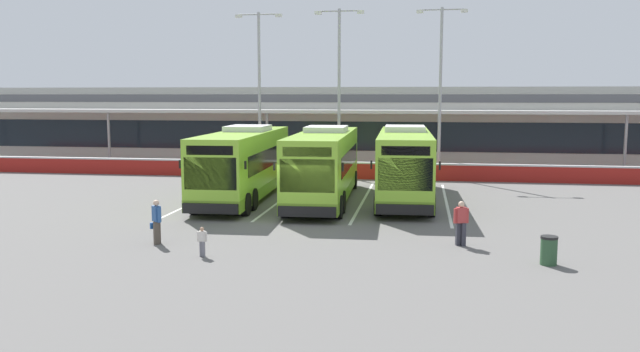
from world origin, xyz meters
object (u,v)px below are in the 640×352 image
(coach_bus_leftmost, at_px, (244,165))
(pedestrian_in_dark_coat, at_px, (461,222))
(coach_bus_left_centre, at_px, (324,166))
(lamp_post_centre, at_px, (339,81))
(lamp_post_east, at_px, (440,81))
(coach_bus_centre, at_px, (404,165))
(lamp_post_west, at_px, (259,82))
(pedestrian_with_handbag, at_px, (156,221))
(litter_bin, at_px, (549,250))
(pedestrian_child, at_px, (202,241))

(coach_bus_leftmost, xyz_separation_m, pedestrian_in_dark_coat, (10.54, -9.03, -0.91))
(coach_bus_leftmost, distance_m, coach_bus_left_centre, 4.22)
(lamp_post_centre, bearing_deg, lamp_post_east, 2.93)
(coach_bus_centre, distance_m, lamp_post_west, 15.26)
(pedestrian_with_handbag, bearing_deg, lamp_post_centre, 79.22)
(coach_bus_left_centre, relative_size, lamp_post_west, 1.11)
(coach_bus_left_centre, bearing_deg, pedestrian_with_handbag, -113.85)
(lamp_post_centre, height_order, lamp_post_east, same)
(pedestrian_with_handbag, xyz_separation_m, lamp_post_west, (-1.67, 21.85, 5.43))
(litter_bin, bearing_deg, pedestrian_child, -176.45)
(pedestrian_in_dark_coat, xyz_separation_m, lamp_post_east, (-0.31, 19.86, 5.42))
(coach_bus_centre, distance_m, lamp_post_centre, 11.42)
(pedestrian_child, relative_size, lamp_post_west, 0.09)
(lamp_post_west, bearing_deg, coach_bus_leftmost, -79.85)
(pedestrian_with_handbag, bearing_deg, coach_bus_left_centre, 66.15)
(coach_bus_left_centre, distance_m, litter_bin, 14.40)
(coach_bus_leftmost, distance_m, lamp_post_centre, 11.97)
(pedestrian_child, relative_size, lamp_post_centre, 0.09)
(coach_bus_left_centre, relative_size, pedestrian_with_handbag, 7.55)
(coach_bus_left_centre, xyz_separation_m, litter_bin, (8.94, -11.21, -1.32))
(pedestrian_in_dark_coat, bearing_deg, pedestrian_child, -161.15)
(lamp_post_west, height_order, lamp_post_east, same)
(lamp_post_west, relative_size, lamp_post_centre, 1.00)
(pedestrian_in_dark_coat, xyz_separation_m, lamp_post_centre, (-6.92, 19.52, 5.42))
(pedestrian_child, bearing_deg, lamp_post_west, 99.54)
(pedestrian_in_dark_coat, height_order, lamp_post_centre, lamp_post_centre)
(lamp_post_centre, bearing_deg, coach_bus_centre, -63.87)
(pedestrian_in_dark_coat, distance_m, lamp_post_west, 24.60)
(pedestrian_with_handbag, bearing_deg, lamp_post_east, 63.52)
(pedestrian_child, height_order, lamp_post_east, lamp_post_east)
(coach_bus_centre, xyz_separation_m, pedestrian_child, (-6.35, -13.05, -1.24))
(lamp_post_centre, relative_size, lamp_post_east, 1.00)
(litter_bin, bearing_deg, lamp_post_centre, 113.66)
(pedestrian_with_handbag, relative_size, pedestrian_in_dark_coat, 1.00)
(coach_bus_centre, bearing_deg, coach_bus_left_centre, -164.12)
(coach_bus_centre, bearing_deg, pedestrian_in_dark_coat, -77.17)
(coach_bus_leftmost, bearing_deg, coach_bus_left_centre, -1.06)
(coach_bus_leftmost, relative_size, pedestrian_child, 12.17)
(coach_bus_left_centre, bearing_deg, pedestrian_child, -101.08)
(coach_bus_leftmost, distance_m, coach_bus_centre, 8.31)
(coach_bus_leftmost, relative_size, lamp_post_centre, 1.11)
(coach_bus_leftmost, height_order, pedestrian_with_handbag, coach_bus_leftmost)
(coach_bus_centre, xyz_separation_m, pedestrian_in_dark_coat, (2.30, -10.10, -0.91))
(coach_bus_left_centre, bearing_deg, pedestrian_in_dark_coat, -54.78)
(pedestrian_in_dark_coat, bearing_deg, lamp_post_centre, 109.52)
(coach_bus_centre, relative_size, pedestrian_in_dark_coat, 7.55)
(lamp_post_west, distance_m, lamp_post_centre, 5.74)
(pedestrian_with_handbag, distance_m, pedestrian_child, 2.74)
(coach_bus_leftmost, relative_size, lamp_post_east, 1.11)
(coach_bus_centre, xyz_separation_m, litter_bin, (4.92, -12.35, -1.32))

